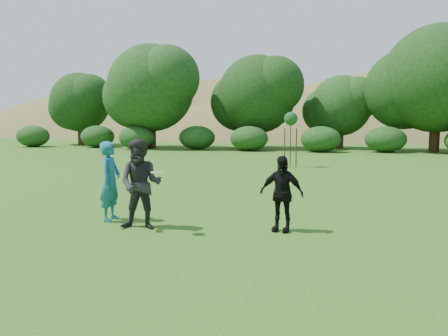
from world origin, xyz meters
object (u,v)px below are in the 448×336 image
object	(u,v)px
player_teal	(110,181)
player_black	(281,194)
player_grey	(141,184)
sapling	(291,120)

from	to	relation	value
player_teal	player_black	world-z (taller)	player_teal
player_teal	player_grey	world-z (taller)	player_grey
player_black	sapling	xyz separation A→B (m)	(-1.30, 13.39, 1.60)
player_teal	player_black	xyz separation A→B (m)	(4.09, 0.03, -0.13)
player_grey	sapling	xyz separation A→B (m)	(1.72, 13.98, 1.42)
player_black	sapling	world-z (taller)	sapling
player_grey	player_teal	bearing A→B (deg)	143.96
player_teal	sapling	distance (m)	13.78
sapling	player_teal	bearing A→B (deg)	-101.73
player_teal	sapling	world-z (taller)	sapling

